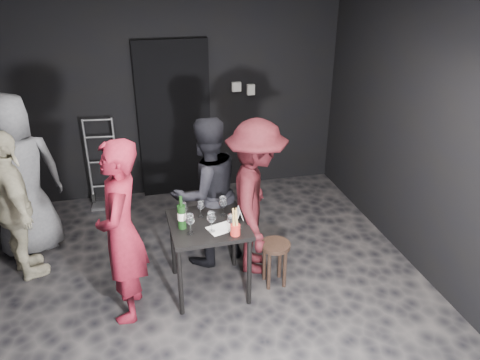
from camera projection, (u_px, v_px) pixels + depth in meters
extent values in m
cube|color=black|center=(208.00, 300.00, 4.52)|extent=(4.50, 5.00, 0.02)
cube|color=silver|center=(197.00, 3.00, 3.37)|extent=(4.50, 5.00, 0.02)
cube|color=black|center=(173.00, 97.00, 6.15)|extent=(4.50, 0.04, 2.70)
cube|color=black|center=(439.00, 151.00, 4.42)|extent=(0.04, 5.00, 2.70)
cube|color=black|center=(174.00, 120.00, 6.22)|extent=(0.95, 0.10, 2.10)
cube|color=#B7B7B2|center=(236.00, 87.00, 6.24)|extent=(0.12, 0.06, 0.12)
cube|color=#B7B7B2|center=(251.00, 90.00, 6.30)|extent=(0.10, 0.06, 0.14)
cylinder|color=#B2B2B7|center=(88.00, 163.00, 6.06)|extent=(0.03, 0.03, 1.19)
cylinder|color=#B2B2B7|center=(117.00, 161.00, 6.13)|extent=(0.03, 0.03, 1.19)
cube|color=#B2B2B7|center=(108.00, 205.00, 6.24)|extent=(0.40, 0.22, 0.03)
cylinder|color=black|center=(94.00, 197.00, 6.30)|extent=(0.04, 0.16, 0.16)
cylinder|color=black|center=(121.00, 195.00, 6.38)|extent=(0.04, 0.16, 0.16)
cube|color=black|center=(208.00, 225.00, 4.39)|extent=(0.72, 0.72, 0.04)
cylinder|color=black|center=(180.00, 282.00, 4.20)|extent=(0.04, 0.04, 0.71)
cylinder|color=black|center=(249.00, 272.00, 4.34)|extent=(0.04, 0.04, 0.71)
cylinder|color=black|center=(173.00, 244.00, 4.77)|extent=(0.04, 0.04, 0.71)
cylinder|color=black|center=(234.00, 237.00, 4.90)|extent=(0.04, 0.04, 0.71)
cylinder|color=black|center=(275.00, 245.00, 4.58)|extent=(0.30, 0.30, 0.04)
cylinder|color=black|center=(280.00, 260.00, 4.77)|extent=(0.04, 0.04, 0.41)
cylinder|color=black|center=(264.00, 262.00, 4.74)|extent=(0.04, 0.04, 0.41)
cylinder|color=black|center=(269.00, 272.00, 4.59)|extent=(0.04, 0.04, 0.41)
cylinder|color=black|center=(285.00, 270.00, 4.63)|extent=(0.04, 0.04, 0.41)
imported|color=maroon|center=(120.00, 221.00, 3.98)|extent=(0.54, 0.75, 1.93)
imported|color=black|center=(206.00, 187.00, 4.80)|extent=(0.95, 0.72, 1.73)
imported|color=#3D1016|center=(256.00, 192.00, 4.66)|extent=(0.82, 1.25, 1.78)
imported|color=#BCB395|center=(14.00, 204.00, 4.57)|extent=(0.83, 1.06, 1.64)
imported|color=#5C5D62|center=(16.00, 162.00, 4.88)|extent=(1.19, 0.93, 2.15)
cube|color=white|center=(223.00, 228.00, 4.29)|extent=(0.32, 0.26, 0.00)
cylinder|color=black|center=(182.00, 217.00, 4.25)|extent=(0.08, 0.08, 0.23)
cylinder|color=black|center=(181.00, 201.00, 4.18)|extent=(0.03, 0.03, 0.09)
cylinder|color=white|center=(182.00, 216.00, 4.25)|extent=(0.08, 0.08, 0.07)
cylinder|color=red|center=(235.00, 230.00, 4.17)|extent=(0.09, 0.09, 0.10)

